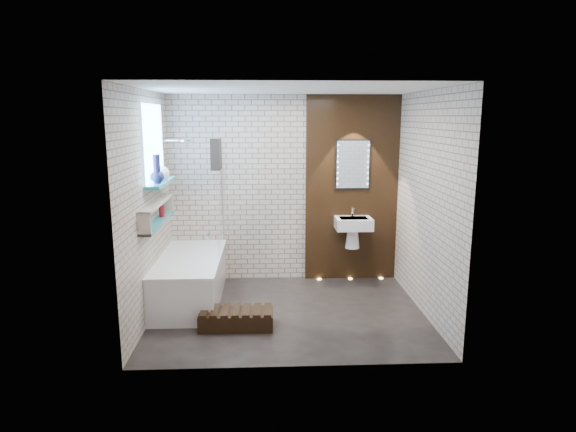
{
  "coord_description": "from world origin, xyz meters",
  "views": [
    {
      "loc": [
        -0.26,
        -5.55,
        2.3
      ],
      "look_at": [
        0.0,
        0.15,
        1.15
      ],
      "focal_mm": 30.73,
      "sensor_mm": 36.0,
      "label": 1
    }
  ],
  "objects_px": {
    "bathtub": "(190,279)",
    "bath_screen": "(219,196)",
    "washbasin": "(353,228)",
    "walnut_step": "(236,319)",
    "led_mirror": "(353,165)"
  },
  "relations": [
    {
      "from": "bath_screen",
      "to": "walnut_step",
      "type": "relative_size",
      "value": 1.72
    },
    {
      "from": "washbasin",
      "to": "walnut_step",
      "type": "distance_m",
      "value": 2.24
    },
    {
      "from": "bathtub",
      "to": "bath_screen",
      "type": "relative_size",
      "value": 1.24
    },
    {
      "from": "bath_screen",
      "to": "walnut_step",
      "type": "height_order",
      "value": "bath_screen"
    },
    {
      "from": "walnut_step",
      "to": "washbasin",
      "type": "bearing_deg",
      "value": 43.32
    },
    {
      "from": "washbasin",
      "to": "bathtub",
      "type": "bearing_deg",
      "value": -163.99
    },
    {
      "from": "led_mirror",
      "to": "walnut_step",
      "type": "relative_size",
      "value": 0.86
    },
    {
      "from": "bath_screen",
      "to": "washbasin",
      "type": "xyz_separation_m",
      "value": [
        1.82,
        0.18,
        -0.49
      ]
    },
    {
      "from": "walnut_step",
      "to": "led_mirror",
      "type": "bearing_deg",
      "value": 46.26
    },
    {
      "from": "washbasin",
      "to": "walnut_step",
      "type": "height_order",
      "value": "washbasin"
    },
    {
      "from": "led_mirror",
      "to": "walnut_step",
      "type": "height_order",
      "value": "led_mirror"
    },
    {
      "from": "bath_screen",
      "to": "led_mirror",
      "type": "relative_size",
      "value": 2.0
    },
    {
      "from": "bathtub",
      "to": "led_mirror",
      "type": "xyz_separation_m",
      "value": [
        2.17,
        0.78,
        1.36
      ]
    },
    {
      "from": "washbasin",
      "to": "walnut_step",
      "type": "relative_size",
      "value": 0.71
    },
    {
      "from": "bathtub",
      "to": "walnut_step",
      "type": "bearing_deg",
      "value": -53.27
    }
  ]
}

